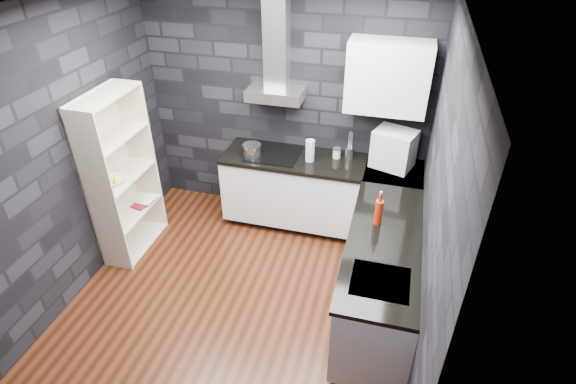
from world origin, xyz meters
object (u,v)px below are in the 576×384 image
at_px(bookshelf, 122,177).
at_px(fruit_bowl, 114,180).
at_px(pot, 252,151).
at_px(glass_vase, 310,151).
at_px(red_bottle, 379,212).
at_px(appliance_garage, 394,149).
at_px(storage_jar, 337,154).
at_px(utensil_crock, 349,153).

relative_size(bookshelf, fruit_bowl, 8.04).
distance_m(pot, bookshelf, 1.39).
relative_size(glass_vase, red_bottle, 1.04).
xyz_separation_m(pot, glass_vase, (0.64, 0.07, 0.05)).
relative_size(appliance_garage, bookshelf, 0.23).
relative_size(glass_vase, storage_jar, 2.35).
height_order(pot, red_bottle, red_bottle).
relative_size(red_bottle, bookshelf, 0.13).
relative_size(storage_jar, bookshelf, 0.06).
height_order(storage_jar, fruit_bowl, storage_jar).
xyz_separation_m(pot, utensil_crock, (1.05, 0.24, -0.01)).
xyz_separation_m(glass_vase, appliance_garage, (0.88, 0.07, 0.10)).
distance_m(utensil_crock, appliance_garage, 0.51).
distance_m(appliance_garage, fruit_bowl, 2.88).
distance_m(glass_vase, bookshelf, 1.99).
relative_size(red_bottle, fruit_bowl, 1.05).
height_order(storage_jar, bookshelf, bookshelf).
height_order(appliance_garage, bookshelf, bookshelf).
distance_m(storage_jar, red_bottle, 1.22).
relative_size(utensil_crock, fruit_bowl, 0.56).
height_order(glass_vase, fruit_bowl, glass_vase).
bearing_deg(storage_jar, glass_vase, -153.58).
relative_size(pot, bookshelf, 0.11).
relative_size(utensil_crock, appliance_garage, 0.31).
distance_m(glass_vase, fruit_bowl, 2.05).
xyz_separation_m(pot, storage_jar, (0.91, 0.21, -0.02)).
bearing_deg(storage_jar, pot, -167.10).
distance_m(glass_vase, appliance_garage, 0.89).
bearing_deg(red_bottle, storage_jar, 117.02).
xyz_separation_m(storage_jar, appliance_garage, (0.60, -0.06, 0.17)).
bearing_deg(pot, bookshelf, -146.44).
height_order(utensil_crock, appliance_garage, appliance_garage).
relative_size(storage_jar, red_bottle, 0.44).
bearing_deg(red_bottle, appliance_garage, 87.24).
bearing_deg(bookshelf, pot, 24.30).
distance_m(utensil_crock, fruit_bowl, 2.48).
bearing_deg(bookshelf, fruit_bowl, -99.26).
height_order(glass_vase, storage_jar, glass_vase).
xyz_separation_m(utensil_crock, appliance_garage, (0.47, -0.10, 0.16)).
relative_size(glass_vase, utensil_crock, 1.93).
bearing_deg(bookshelf, red_bottle, -11.62).
bearing_deg(glass_vase, appliance_garage, 4.74).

